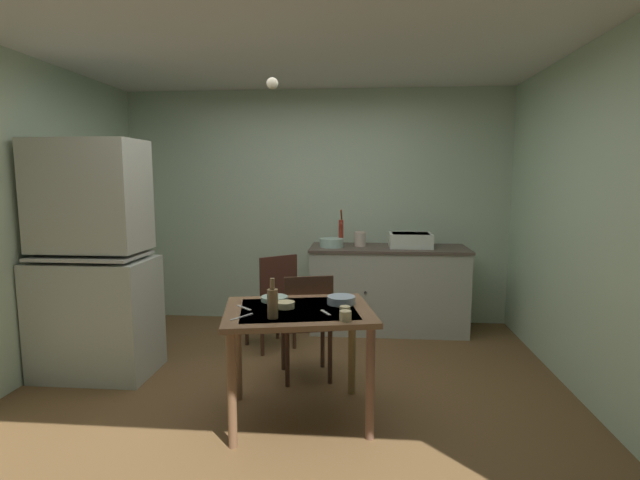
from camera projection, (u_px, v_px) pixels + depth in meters
The scene contains 24 objects.
ground_plane at pixel (291, 393), 3.63m from camera, with size 5.28×5.28×0.00m, color brown.
wall_back at pixel (316, 207), 5.43m from camera, with size 4.38×0.10×2.59m, color #B7CEB3.
wall_left at pixel (6, 221), 3.65m from camera, with size 0.10×3.99×2.59m, color #B4CDAE.
wall_right at pixel (605, 226), 3.28m from camera, with size 0.10×3.99×2.59m, color #B3D0B0.
ceiling_slab at pixel (288, 29), 3.29m from camera, with size 4.38×3.99×0.10m, color silver.
hutch_cabinet at pixel (94, 267), 3.90m from camera, with size 0.92×0.59×1.93m.
counter_cabinet at pixel (388, 289), 5.11m from camera, with size 1.65×0.64×0.90m.
sink_basin at pixel (410, 240), 5.02m from camera, with size 0.44×0.34×0.15m.
hand_pump at pixel (341, 230), 5.12m from camera, with size 0.05×0.27×0.39m.
mixing_bowl_counter at pixel (331, 243), 5.05m from camera, with size 0.25×0.25×0.09m, color #ADD1C1.
stoneware_crock at pixel (360, 239), 5.10m from camera, with size 0.12×0.12×0.15m, color beige.
dining_table at pixel (298, 325), 3.19m from camera, with size 1.10×0.93×0.76m.
chair_far_side at pixel (307, 322), 3.83m from camera, with size 0.49×0.49×0.88m.
chair_by_counter at pixel (273, 299), 4.52m from camera, with size 0.56×0.56×0.92m.
serving_bowl_wide at pixel (341, 300), 3.30m from camera, with size 0.19×0.19×0.05m, color #9EB2C6.
soup_bowl_small at pixel (274, 299), 3.38m from camera, with size 0.19×0.19×0.03m, color #ADD1C1.
sauce_dish at pixel (285, 305), 3.20m from camera, with size 0.13×0.13×0.04m, color beige.
teacup_cream at pixel (345, 311), 3.00m from camera, with size 0.07×0.07×0.07m, color beige.
mug_dark at pixel (345, 316), 2.91m from camera, with size 0.07×0.07×0.06m, color beige.
glass_bottle at pixel (273, 302), 2.96m from camera, with size 0.07×0.07×0.25m.
table_knife at pixel (242, 317), 2.99m from camera, with size 0.18×0.02×0.01m, color silver.
teaspoon_near_bowl at pixel (325, 312), 3.08m from camera, with size 0.13×0.02×0.01m, color beige.
teaspoon_by_cup at pixel (244, 308), 3.20m from camera, with size 0.16×0.02×0.01m, color beige.
pendant_bulb at pixel (272, 84), 3.24m from camera, with size 0.08×0.08×0.08m, color #F9EFCC.
Camera 1 is at (0.52, -3.42, 1.63)m, focal length 26.84 mm.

